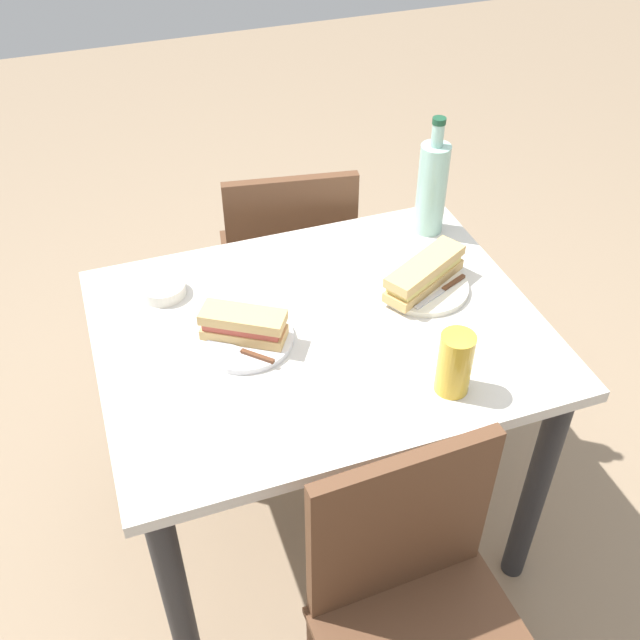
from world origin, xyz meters
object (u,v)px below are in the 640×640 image
water_bottle (432,187)px  beer_glass (455,363)px  baguette_sandwich_near (244,325)px  olive_bowl (163,289)px  plate_near (245,338)px  knife_near (242,351)px  chair_far (418,613)px  plate_far (423,287)px  chair_near (289,264)px  knife_far (443,290)px  dining_table (320,365)px  baguette_sandwich_far (425,273)px

water_bottle → beer_glass: bearing=69.2°
baguette_sandwich_near → olive_bowl: (0.14, -0.23, -0.03)m
plate_near → knife_near: bearing=70.1°
chair_far → beer_glass: beer_glass is taller
chair_far → plate_far: chair_far is taller
chair_far → plate_near: 0.68m
chair_near → baguette_sandwich_near: (0.28, 0.59, 0.31)m
plate_near → beer_glass: 0.47m
chair_near → knife_far: bearing=110.3°
baguette_sandwich_near → olive_bowl: bearing=-58.3°
plate_far → beer_glass: size_ratio=1.53×
plate_near → beer_glass: bearing=142.4°
chair_far → water_bottle: bearing=-115.2°
baguette_sandwich_near → plate_far: baguette_sandwich_near is taller
chair_far → knife_near: 0.65m
dining_table → plate_near: 0.22m
knife_far → dining_table: bearing=1.9°
knife_near → water_bottle: 0.70m
dining_table → water_bottle: bearing=-145.1°
chair_near → beer_glass: bearing=96.0°
baguette_sandwich_near → baguette_sandwich_far: same height
baguette_sandwich_near → knife_far: 0.50m
water_bottle → baguette_sandwich_near: bearing=25.2°
chair_far → dining_table: bearing=-90.3°
chair_near → olive_bowl: (0.42, 0.35, 0.27)m
chair_far → baguette_sandwich_near: 0.70m
baguette_sandwich_near → water_bottle: (-0.59, -0.28, 0.08)m
chair_far → olive_bowl: bearing=-69.3°
chair_far → baguette_sandwich_near: chair_far is taller
beer_glass → olive_bowl: 0.73m
dining_table → baguette_sandwich_far: size_ratio=4.14×
dining_table → chair_near: size_ratio=1.20×
baguette_sandwich_near → beer_glass: beer_glass is taller
baguette_sandwich_near → beer_glass: 0.47m
baguette_sandwich_near → plate_far: size_ratio=0.89×
chair_near → baguette_sandwich_far: chair_near is taller
dining_table → beer_glass: size_ratio=6.98×
dining_table → baguette_sandwich_near: size_ratio=5.14×
beer_glass → chair_near: bearing=-84.0°
water_bottle → beer_glass: (0.21, 0.56, -0.06)m
knife_near → water_bottle: size_ratio=0.42×
beer_glass → olive_bowl: size_ratio=1.33×
chair_far → chair_near: 1.19m
dining_table → olive_bowl: (0.32, -0.24, 0.14)m
baguette_sandwich_near → plate_far: (-0.46, -0.04, -0.04)m
chair_far → olive_bowl: chair_far is taller
dining_table → plate_far: size_ratio=4.57×
knife_far → water_bottle: 0.31m
knife_near → baguette_sandwich_far: bearing=-169.3°
plate_near → baguette_sandwich_far: bearing=-175.0°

